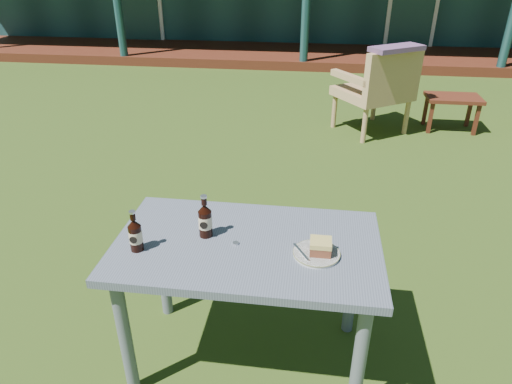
# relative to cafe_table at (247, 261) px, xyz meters

# --- Properties ---
(ground) EXTENTS (80.00, 80.00, 0.00)m
(ground) POSITION_rel_cafe_table_xyz_m (0.00, 1.60, -0.62)
(ground) COLOR #334916
(cafe_table) EXTENTS (1.20, 0.70, 0.72)m
(cafe_table) POSITION_rel_cafe_table_xyz_m (0.00, 0.00, 0.00)
(cafe_table) COLOR #545B69
(cafe_table) RESTS_ON ground
(plate) EXTENTS (0.20, 0.20, 0.01)m
(plate) POSITION_rel_cafe_table_xyz_m (0.31, -0.05, 0.11)
(plate) COLOR silver
(plate) RESTS_ON cafe_table
(cake_slice) EXTENTS (0.09, 0.09, 0.06)m
(cake_slice) POSITION_rel_cafe_table_xyz_m (0.33, -0.05, 0.15)
(cake_slice) COLOR brown
(cake_slice) RESTS_ON plate
(fork) EXTENTS (0.08, 0.13, 0.00)m
(fork) POSITION_rel_cafe_table_xyz_m (0.25, -0.06, 0.12)
(fork) COLOR silver
(fork) RESTS_ON plate
(cola_bottle_near) EXTENTS (0.06, 0.06, 0.21)m
(cola_bottle_near) POSITION_rel_cafe_table_xyz_m (-0.20, 0.03, 0.19)
(cola_bottle_near) COLOR black
(cola_bottle_near) RESTS_ON cafe_table
(cola_bottle_far) EXTENTS (0.06, 0.06, 0.20)m
(cola_bottle_far) POSITION_rel_cafe_table_xyz_m (-0.47, -0.12, 0.18)
(cola_bottle_far) COLOR black
(cola_bottle_far) RESTS_ON cafe_table
(bottle_cap) EXTENTS (0.03, 0.03, 0.01)m
(bottle_cap) POSITION_rel_cafe_table_xyz_m (-0.05, -0.02, 0.11)
(bottle_cap) COLOR silver
(bottle_cap) RESTS_ON cafe_table
(armchair_left) EXTENTS (0.96, 0.95, 0.96)m
(armchair_left) POSITION_rel_cafe_table_xyz_m (0.94, 3.44, -0.08)
(armchair_left) COLOR tan
(armchair_left) RESTS_ON ground
(floral_throw) EXTENTS (0.61, 0.52, 0.05)m
(floral_throw) POSITION_rel_cafe_table_xyz_m (1.05, 3.28, 0.36)
(floral_throw) COLOR #634169
(floral_throw) RESTS_ON armchair_left
(side_table) EXTENTS (0.60, 0.40, 0.40)m
(side_table) POSITION_rel_cafe_table_xyz_m (1.82, 3.67, -0.28)
(side_table) COLOR #4C1F12
(side_table) RESTS_ON ground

